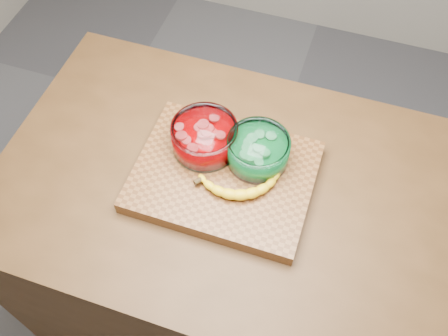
% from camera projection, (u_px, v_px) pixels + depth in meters
% --- Properties ---
extents(ground, '(3.50, 3.50, 0.00)m').
position_uv_depth(ground, '(224.00, 297.00, 2.05)').
color(ground, '#5B5B5F').
rests_on(ground, ground).
extents(counter, '(1.20, 0.80, 0.90)m').
position_uv_depth(counter, '(224.00, 252.00, 1.67)').
color(counter, '#4A2E16').
rests_on(counter, ground).
extents(cutting_board, '(0.45, 0.35, 0.04)m').
position_uv_depth(cutting_board, '(224.00, 177.00, 1.28)').
color(cutting_board, brown).
rests_on(cutting_board, counter).
extents(bowl_red, '(0.17, 0.17, 0.08)m').
position_uv_depth(bowl_red, '(205.00, 138.00, 1.28)').
color(bowl_red, white).
rests_on(bowl_red, cutting_board).
extents(bowl_green, '(0.16, 0.16, 0.07)m').
position_uv_depth(bowl_green, '(258.00, 150.00, 1.26)').
color(bowl_green, white).
rests_on(bowl_green, cutting_board).
extents(banana, '(0.23, 0.14, 0.03)m').
position_uv_depth(banana, '(238.00, 181.00, 1.23)').
color(banana, yellow).
rests_on(banana, cutting_board).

